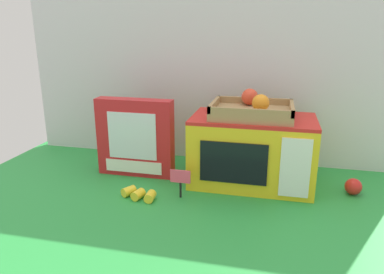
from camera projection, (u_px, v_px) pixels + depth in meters
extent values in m
plane|color=green|center=(199.00, 177.00, 1.42)|extent=(1.70, 1.70, 0.00)
cube|color=silver|center=(211.00, 78.00, 1.53)|extent=(1.61, 0.03, 0.71)
cube|color=yellow|center=(252.00, 152.00, 1.33)|extent=(0.44, 0.25, 0.24)
cube|color=red|center=(253.00, 119.00, 1.29)|extent=(0.44, 0.25, 0.01)
cube|color=black|center=(233.00, 163.00, 1.22)|extent=(0.23, 0.01, 0.14)
cube|color=white|center=(295.00, 168.00, 1.18)|extent=(0.10, 0.01, 0.20)
cube|color=#A37F51|center=(252.00, 113.00, 1.28)|extent=(0.28, 0.21, 0.03)
cube|color=#A37F51|center=(250.00, 112.00, 1.18)|extent=(0.28, 0.01, 0.02)
cube|color=#A37F51|center=(254.00, 101.00, 1.37)|extent=(0.28, 0.01, 0.02)
cube|color=#A37F51|center=(214.00, 104.00, 1.31)|extent=(0.01, 0.21, 0.02)
cube|color=#A37F51|center=(292.00, 108.00, 1.25)|extent=(0.01, 0.21, 0.02)
sphere|color=orange|center=(261.00, 103.00, 1.24)|extent=(0.06, 0.06, 0.06)
sphere|color=#E04228|center=(250.00, 97.00, 1.34)|extent=(0.06, 0.06, 0.06)
cube|color=red|center=(135.00, 138.00, 1.40)|extent=(0.30, 0.06, 0.30)
cube|color=silver|center=(132.00, 136.00, 1.37)|extent=(0.19, 0.00, 0.18)
cube|color=white|center=(133.00, 167.00, 1.40)|extent=(0.23, 0.00, 0.05)
cylinder|color=black|center=(181.00, 190.00, 1.24)|extent=(0.01, 0.01, 0.06)
cube|color=#F44C6B|center=(180.00, 176.00, 1.22)|extent=(0.07, 0.00, 0.05)
cylinder|color=yellow|center=(129.00, 191.00, 1.25)|extent=(0.05, 0.06, 0.03)
cylinder|color=yellow|center=(138.00, 195.00, 1.23)|extent=(0.04, 0.05, 0.03)
cylinder|color=yellow|center=(150.00, 196.00, 1.22)|extent=(0.03, 0.05, 0.03)
sphere|color=red|center=(353.00, 187.00, 1.26)|extent=(0.06, 0.06, 0.06)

